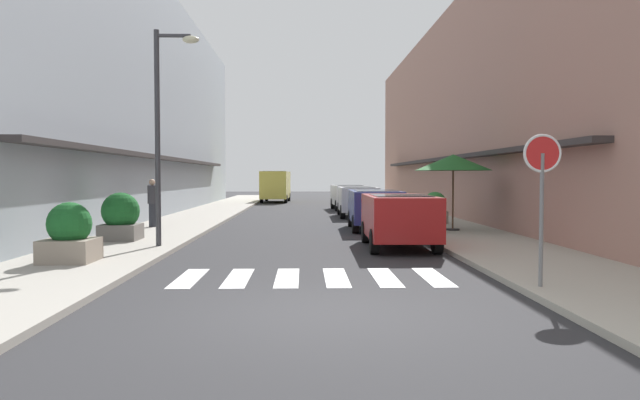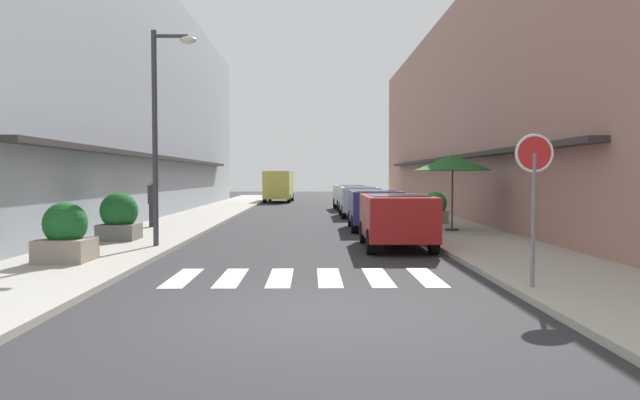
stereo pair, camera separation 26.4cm
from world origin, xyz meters
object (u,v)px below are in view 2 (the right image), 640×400
Objects in this scene: parked_car_far at (359,198)px; cafe_umbrella at (453,163)px; planter_midblock at (119,217)px; planter_corner at (65,234)px; delivery_van at (279,184)px; street_lamp at (161,116)px; planter_far at (435,208)px; pedestrian_walking_near at (152,202)px; round_street_sign at (534,170)px; parked_car_mid at (374,205)px; parked_car_near at (396,215)px; parked_car_distant at (351,194)px.

cafe_umbrella is (2.51, -8.49, 1.52)m from parked_car_far.
planter_corner is at bearing -86.66° from planter_midblock.
delivery_van is at bearing 106.23° from cafe_umbrella.
parked_car_far is 0.73× the size of street_lamp.
cafe_umbrella is 10.96m from planter_midblock.
pedestrian_walking_near is (-10.79, -1.47, 0.32)m from planter_far.
parked_car_far is at bearing 63.79° from planter_corner.
cafe_umbrella is at bearing 83.71° from round_street_sign.
planter_midblock is at bearing 137.78° from street_lamp.
planter_corner is at bearing 14.56° from pedestrian_walking_near.
round_street_sign reaches higher than pedestrian_walking_near.
parked_car_mid is at bearing 48.44° from planter_corner.
parked_car_mid is 9.05m from planter_midblock.
round_street_sign reaches higher than planter_far.
pedestrian_walking_near is (-0.48, 8.84, 0.34)m from planter_corner.
parked_car_near is 1.51× the size of cafe_umbrella.
street_lamp is 6.73m from pedestrian_walking_near.
pedestrian_walking_near is at bearing 92.85° from planter_midblock.
parked_car_distant is at bearing 71.28° from street_lamp.
planter_far is at bearing 31.84° from parked_car_mid.
planter_far is (7.38, -21.87, -0.68)m from delivery_van.
street_lamp is at bearing -116.32° from parked_car_far.
planter_midblock reaches higher than planter_corner.
street_lamp reaches higher than pedestrian_walking_near.
delivery_van is at bearing -176.85° from pedestrian_walking_near.
street_lamp is (-6.31, -0.28, 2.67)m from parked_car_near.
round_street_sign is at bearing -38.74° from planter_midblock.
planter_far is at bearing 84.78° from round_street_sign.
pedestrian_walking_near is at bearing -172.23° from planter_far.
parked_car_mid is 1.59× the size of round_street_sign.
pedestrian_walking_near is at bearing 107.42° from street_lamp.
street_lamp is at bearing -154.16° from cafe_umbrella.
pedestrian_walking_near is (-1.87, 5.95, -2.54)m from street_lamp.
parked_car_near is 18.34m from parked_car_distant.
parked_car_mid is at bearing 96.67° from round_street_sign.
pedestrian_walking_near is at bearing -98.31° from delivery_van.
delivery_van is at bearing 99.34° from parked_car_near.
parked_car_far is at bearing 63.68° from street_lamp.
parked_car_near and parked_car_far have the same top height.
parked_car_mid is 11.94m from round_street_sign.
planter_midblock is at bearing -125.23° from parked_car_far.
delivery_van is 2.08× the size of cafe_umbrella.
parked_car_near is 0.97× the size of parked_car_mid.
parked_car_distant is at bearing 99.93° from cafe_umbrella.
parked_car_far is 1.63× the size of round_street_sign.
pedestrian_walking_near reaches higher than parked_car_mid.
parked_car_mid is 3.28× the size of planter_far.
planter_far is (1.23, 13.42, -1.35)m from round_street_sign.
delivery_van is 32.32m from planter_corner.
round_street_sign is 1.46× the size of pedestrian_walking_near.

